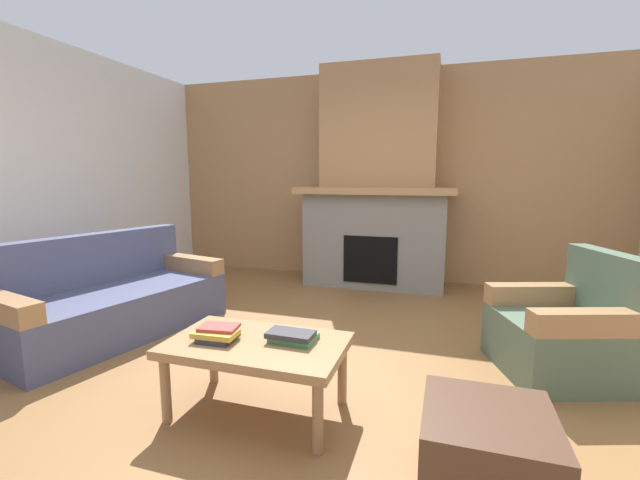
# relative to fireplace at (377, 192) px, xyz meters

# --- Properties ---
(ground) EXTENTS (9.00, 9.00, 0.00)m
(ground) POSITION_rel_fireplace_xyz_m (0.00, -2.62, -1.16)
(ground) COLOR brown
(wall_back_wood_panel) EXTENTS (6.00, 0.12, 2.70)m
(wall_back_wood_panel) POSITION_rel_fireplace_xyz_m (0.00, 0.38, 0.19)
(wall_back_wood_panel) COLOR #A87A4C
(wall_back_wood_panel) RESTS_ON ground
(fireplace) EXTENTS (1.90, 0.82, 2.70)m
(fireplace) POSITION_rel_fireplace_xyz_m (0.00, 0.00, 0.00)
(fireplace) COLOR gray
(fireplace) RESTS_ON ground
(couch) EXTENTS (1.22, 1.94, 0.85)m
(couch) POSITION_rel_fireplace_xyz_m (-1.90, -2.39, -0.88)
(couch) COLOR #474C6B
(couch) RESTS_ON ground
(armchair) EXTENTS (0.96, 0.96, 0.85)m
(armchair) POSITION_rel_fireplace_xyz_m (1.68, -2.05, -0.87)
(armchair) COLOR #4C604C
(armchair) RESTS_ON ground
(coffee_table) EXTENTS (1.00, 0.60, 0.43)m
(coffee_table) POSITION_rel_fireplace_xyz_m (-0.14, -3.13, -0.79)
(coffee_table) COLOR #997047
(coffee_table) RESTS_ON ground
(ottoman) EXTENTS (0.52, 0.52, 0.40)m
(ottoman) POSITION_rel_fireplace_xyz_m (1.06, -3.45, -0.96)
(ottoman) COLOR #4C3323
(ottoman) RESTS_ON ground
(book_stack_near_edge) EXTENTS (0.25, 0.21, 0.08)m
(book_stack_near_edge) POSITION_rel_fireplace_xyz_m (-0.36, -3.18, -0.70)
(book_stack_near_edge) COLOR #2D2D33
(book_stack_near_edge) RESTS_ON coffee_table
(book_stack_center) EXTENTS (0.27, 0.20, 0.06)m
(book_stack_center) POSITION_rel_fireplace_xyz_m (0.05, -3.07, -0.70)
(book_stack_center) COLOR #3D7F4C
(book_stack_center) RESTS_ON coffee_table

